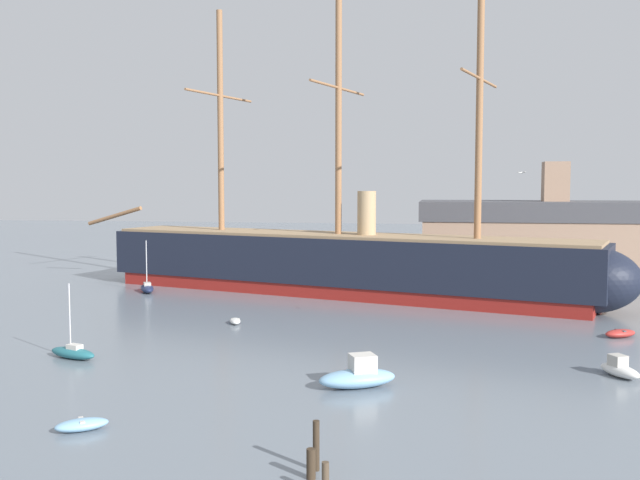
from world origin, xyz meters
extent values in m
cube|color=maroon|center=(-5.86, 56.32, 0.70)|extent=(54.13, 23.22, 1.41)
cube|color=black|center=(-5.86, 56.32, 3.92)|extent=(56.39, 24.19, 5.03)
ellipsoid|color=black|center=(-30.68, 63.72, 3.22)|extent=(11.89, 10.18, 6.44)
ellipsoid|color=black|center=(18.97, 48.91, 3.22)|extent=(11.89, 10.18, 6.44)
cube|color=#9E7F5B|center=(-5.86, 56.32, 6.59)|extent=(55.11, 23.22, 0.30)
cylinder|color=#936642|center=(-20.70, 60.74, 19.51)|extent=(0.70, 0.70, 26.15)
cylinder|color=#936642|center=(-20.70, 60.74, 22.65)|extent=(4.13, 13.03, 0.28)
cylinder|color=#936642|center=(-5.86, 56.32, 19.51)|extent=(0.70, 0.70, 26.15)
cylinder|color=#936642|center=(-5.86, 56.32, 22.65)|extent=(4.13, 13.03, 0.28)
cylinder|color=#936642|center=(8.99, 51.89, 19.51)|extent=(0.70, 0.70, 26.15)
cylinder|color=#936642|center=(8.99, 51.89, 22.65)|extent=(4.13, 13.03, 0.28)
cylinder|color=#936642|center=(-36.74, 65.53, 8.07)|extent=(8.68, 3.03, 2.68)
cylinder|color=tan|center=(-2.62, 55.35, 8.95)|extent=(2.01, 2.01, 5.03)
ellipsoid|color=#7FB2D6|center=(-11.82, 10.22, 0.31)|extent=(2.77, 2.39, 0.61)
cube|color=beige|center=(-11.82, 10.22, 0.54)|extent=(0.74, 0.93, 0.09)
ellipsoid|color=#7FB2D6|center=(0.72, 20.11, 0.56)|extent=(5.17, 3.88, 1.12)
cube|color=beige|center=(1.02, 20.26, 1.45)|extent=(1.88, 1.80, 1.12)
ellipsoid|color=#236670|center=(-19.84, 23.86, 0.39)|extent=(4.25, 2.51, 0.77)
cube|color=beige|center=(-19.65, 23.79, 0.82)|extent=(1.18, 0.97, 0.41)
cylinder|color=silver|center=(-20.03, 23.93, 2.96)|extent=(0.10, 0.10, 4.68)
ellipsoid|color=silver|center=(16.88, 25.48, 0.38)|extent=(2.70, 3.47, 0.75)
cube|color=#B2ADA3|center=(16.77, 25.67, 0.98)|extent=(1.23, 1.28, 0.75)
ellipsoid|color=silver|center=(-12.22, 37.92, 0.24)|extent=(1.58, 2.26, 0.49)
cube|color=#B2ADA3|center=(-12.22, 37.92, 0.43)|extent=(0.78, 0.45, 0.08)
ellipsoid|color=#B22D28|center=(19.68, 37.82, 0.33)|extent=(3.01, 2.42, 0.66)
cube|color=#4C4C51|center=(19.68, 37.82, 0.57)|extent=(0.73, 1.02, 0.10)
ellipsoid|color=#1E284C|center=(-27.42, 54.07, 0.43)|extent=(3.37, 4.57, 0.85)
cube|color=#B2ADA3|center=(-27.31, 53.87, 0.91)|extent=(1.20, 1.34, 0.45)
cylinder|color=silver|center=(-27.53, 54.26, 3.26)|extent=(0.11, 0.11, 5.16)
ellipsoid|color=gold|center=(1.57, 66.20, 0.25)|extent=(1.64, 2.27, 0.49)
cube|color=beige|center=(1.57, 66.20, 0.43)|extent=(0.78, 0.47, 0.08)
cylinder|color=#382B1E|center=(0.52, 7.36, 1.09)|extent=(0.29, 0.29, 2.18)
cylinder|color=#4C3D2D|center=(1.31, 5.02, 0.67)|extent=(0.29, 0.29, 1.34)
cylinder|color=#382B1E|center=(0.47, 6.46, 0.64)|extent=(0.39, 0.39, 1.28)
cube|color=#565659|center=(26.79, 76.03, 0.40)|extent=(52.52, 15.73, 0.80)
cube|color=tan|center=(26.79, 76.03, 4.13)|extent=(47.75, 13.11, 6.65)
cube|color=#47474C|center=(26.79, 76.03, 8.71)|extent=(48.70, 13.37, 2.51)
cube|color=tan|center=(19.90, 76.03, 12.54)|extent=(3.20, 3.20, 5.16)
ellipsoid|color=silver|center=(11.31, 33.20, 13.05)|extent=(0.34, 0.23, 0.11)
sphere|color=silver|center=(11.12, 33.11, 13.06)|extent=(0.09, 0.09, 0.09)
cube|color=#ADA89E|center=(11.43, 32.92, 13.07)|extent=(0.32, 0.50, 0.11)
cube|color=#ADA89E|center=(11.18, 33.47, 13.07)|extent=(0.32, 0.50, 0.11)
camera|label=1|loc=(5.84, -21.99, 12.22)|focal=40.35mm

